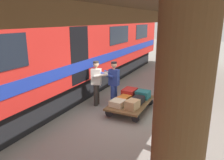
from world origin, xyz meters
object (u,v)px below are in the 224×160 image
train_car (47,50)px  suitcase_teal_softside (143,94)px  luggage_cart (131,103)px  porter_by_door (97,82)px  suitcase_red_plastic (130,92)px  porter_in_overalls (113,82)px  suitcase_tan_vintage (132,104)px  suitcase_black_hardshell (138,100)px  suitcase_cream_canvas (118,103)px  baggage_tug (184,55)px  suitcase_orange_carryall (124,98)px

train_car → suitcase_teal_softside: 4.02m
luggage_cart → porter_by_door: bearing=1.3°
luggage_cart → suitcase_red_plastic: size_ratio=3.33×
porter_in_overalls → suitcase_tan_vintage: bearing=145.1°
suitcase_red_plastic → suitcase_black_hardshell: bearing=133.7°
suitcase_red_plastic → porter_by_door: bearing=28.1°
suitcase_cream_canvas → suitcase_black_hardshell: bearing=-133.7°
suitcase_red_plastic → suitcase_cream_canvas: 1.11m
porter_in_overalls → baggage_tug: size_ratio=0.95×
suitcase_red_plastic → suitcase_orange_carryall: bearing=90.0°
baggage_tug → luggage_cart: bearing=87.7°
suitcase_black_hardshell → baggage_tug: 9.88m
suitcase_black_hardshell → suitcase_orange_carryall: 0.53m
suitcase_teal_softside → suitcase_orange_carryall: (0.53, 0.55, -0.06)m
train_car → porter_in_overalls: 2.84m
luggage_cart → suitcase_red_plastic: suitcase_red_plastic is taller
luggage_cart → suitcase_tan_vintage: (-0.27, 0.55, 0.19)m
suitcase_red_plastic → suitcase_tan_vintage: (-0.53, 1.11, 0.00)m
suitcase_red_plastic → porter_by_door: 1.32m
porter_in_overalls → suitcase_black_hardshell: bearing=171.1°
suitcase_red_plastic → suitcase_cream_canvas: bearing=90.0°
suitcase_black_hardshell → porter_by_door: 1.69m
luggage_cart → porter_by_door: (1.36, 0.03, 0.64)m
suitcase_black_hardshell → baggage_tug: bearing=-90.8°
train_car → suitcase_orange_carryall: train_car is taller
luggage_cart → suitcase_orange_carryall: suitcase_orange_carryall is taller
suitcase_orange_carryall → suitcase_tan_vintage: size_ratio=1.15×
train_car → suitcase_red_plastic: train_car is taller
train_car → suitcase_orange_carryall: 3.47m
suitcase_orange_carryall → porter_in_overalls: (0.50, -0.16, 0.50)m
suitcase_orange_carryall → baggage_tug: bearing=-93.8°
porter_in_overalls → baggage_tug: bearing=-96.8°
suitcase_teal_softside → suitcase_tan_vintage: same height
suitcase_tan_vintage → baggage_tug: baggage_tug is taller
suitcase_teal_softside → porter_by_door: bearing=19.8°
luggage_cart → porter_in_overalls: 1.01m
train_car → suitcase_black_hardshell: train_car is taller
train_car → porter_in_overalls: bearing=-166.8°
suitcase_red_plastic → suitcase_tan_vintage: suitcase_tan_vintage is taller
train_car → luggage_cart: 3.76m
suitcase_red_plastic → baggage_tug: 9.34m
suitcase_black_hardshell → porter_in_overalls: bearing=-8.9°
suitcase_teal_softside → suitcase_orange_carryall: suitcase_teal_softside is taller
luggage_cart → suitcase_black_hardshell: (-0.27, 0.00, 0.16)m
luggage_cart → suitcase_black_hardshell: 0.31m
suitcase_cream_canvas → porter_by_door: porter_by_door is taller
baggage_tug → porter_in_overalls: bearing=83.2°
luggage_cart → suitcase_teal_softside: size_ratio=4.21×
train_car → suitcase_black_hardshell: 3.93m
porter_in_overalls → suitcase_orange_carryall: bearing=162.0°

